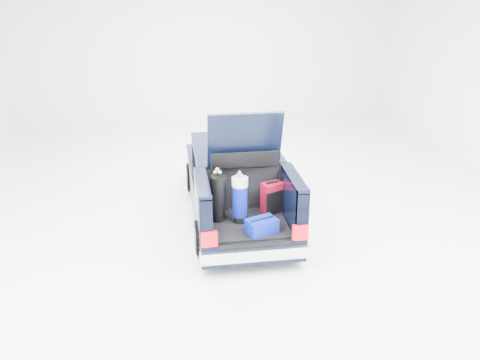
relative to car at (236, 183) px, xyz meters
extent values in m
plane|color=white|center=(0.00, -0.11, -0.67)|extent=(14.00, 14.00, 0.00)
cube|color=black|center=(0.00, 0.54, -0.17)|extent=(1.75, 3.00, 0.70)
cube|color=black|center=(0.00, 2.11, -0.27)|extent=(1.70, 0.30, 0.50)
cube|color=silver|center=(0.00, 2.25, -0.34)|extent=(1.72, 0.10, 0.22)
cube|color=black|center=(0.00, 0.04, 0.45)|extent=(1.55, 1.95, 0.54)
cube|color=black|center=(0.00, 0.04, 0.74)|extent=(1.62, 2.05, 0.06)
cube|color=black|center=(0.00, -1.61, -0.32)|extent=(1.75, 1.30, 0.40)
cube|color=black|center=(0.00, -1.59, -0.10)|extent=(1.32, 1.18, 0.05)
cube|color=black|center=(-0.78, -1.61, 0.30)|extent=(0.20, 1.30, 0.85)
cube|color=black|center=(0.78, -1.61, 0.30)|extent=(0.20, 1.30, 0.85)
cube|color=black|center=(-0.78, -1.61, 0.74)|extent=(0.20, 1.30, 0.06)
cube|color=black|center=(0.78, -1.61, 0.74)|extent=(0.20, 1.30, 0.06)
cube|color=black|center=(0.00, -0.99, 0.30)|extent=(1.36, 0.08, 0.84)
cube|color=silver|center=(0.00, -2.29, -0.29)|extent=(1.80, 0.12, 0.20)
cube|color=red|center=(-0.74, -2.26, 0.05)|extent=(0.26, 0.07, 0.26)
cube|color=red|center=(0.74, -2.26, 0.05)|extent=(0.26, 0.07, 0.26)
cube|color=black|center=(0.00, -2.25, -0.12)|extent=(1.20, 0.06, 0.06)
cube|color=black|center=(0.00, -1.16, 1.29)|extent=(1.28, 0.33, 1.03)
cube|color=black|center=(0.00, -1.12, 1.43)|extent=(0.95, 0.17, 0.54)
cylinder|color=black|center=(-0.82, 1.34, -0.36)|extent=(0.20, 0.62, 0.62)
cylinder|color=slate|center=(-0.82, 1.34, -0.36)|extent=(0.23, 0.36, 0.36)
cylinder|color=black|center=(0.82, 1.34, -0.36)|extent=(0.20, 0.62, 0.62)
cylinder|color=slate|center=(0.82, 1.34, -0.36)|extent=(0.23, 0.36, 0.36)
cylinder|color=black|center=(-0.82, -1.46, -0.36)|extent=(0.20, 0.62, 0.62)
cylinder|color=slate|center=(-0.82, -1.46, -0.36)|extent=(0.23, 0.36, 0.36)
cylinder|color=black|center=(0.82, -1.46, -0.36)|extent=(0.20, 0.62, 0.62)
cylinder|color=slate|center=(0.82, -1.46, -0.36)|extent=(0.23, 0.36, 0.36)
cube|color=maroon|center=(0.48, -1.23, 0.21)|extent=(0.42, 0.34, 0.57)
cube|color=black|center=(0.48, -1.23, 0.51)|extent=(0.23, 0.13, 0.03)
cube|color=black|center=(0.48, -1.34, 0.15)|extent=(0.35, 0.16, 0.43)
cylinder|color=black|center=(-0.50, -1.42, 0.36)|extent=(0.33, 0.40, 0.88)
cube|color=white|center=(-0.50, -1.30, 0.39)|extent=(0.10, 0.04, 0.31)
sphere|color=#99999E|center=(-0.54, -1.40, 0.82)|extent=(0.07, 0.07, 0.07)
sphere|color=#99999E|center=(-0.47, -1.45, 0.84)|extent=(0.07, 0.07, 0.07)
cylinder|color=black|center=(-0.13, -1.49, -0.02)|extent=(0.35, 0.35, 0.11)
cylinder|color=#051180|center=(-0.13, -1.49, 0.32)|extent=(0.32, 0.32, 0.58)
cylinder|color=white|center=(-0.13, -1.49, 0.67)|extent=(0.35, 0.35, 0.15)
sphere|color=#99999E|center=(-0.10, -1.47, 0.77)|extent=(0.07, 0.07, 0.07)
sphere|color=#99999E|center=(-0.13, -1.45, 0.81)|extent=(0.07, 0.07, 0.07)
cube|color=#051180|center=(0.16, -1.95, 0.05)|extent=(0.58, 0.48, 0.24)
cylinder|color=black|center=(0.16, -1.95, 0.18)|extent=(0.42, 0.17, 0.03)
camera|label=1|loc=(-1.29, -9.27, 4.02)|focal=38.00mm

